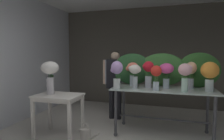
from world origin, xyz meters
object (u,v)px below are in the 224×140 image
object	(u,v)px
vase_scarlet_roses	(156,75)
vase_peach_freesia	(191,72)
vase_blush_dahlias	(185,74)
vase_ivory_tulips	(135,73)
side_table_white	(58,100)
display_table_glass	(163,96)
vase_fuchsia_lilies	(166,72)
vase_coral_snapdragons	(133,71)
vase_lilac_hydrangea	(117,72)
florist	(115,78)
vase_crimson_stock	(148,72)
vase_white_roses_tall	(50,72)
vase_sunset_carnations	(210,73)
watering_can	(85,135)

from	to	relation	value
vase_scarlet_roses	vase_peach_freesia	distance (m)	0.66
vase_blush_dahlias	vase_ivory_tulips	bearing A→B (deg)	173.82
side_table_white	vase_ivory_tulips	world-z (taller)	vase_ivory_tulips
display_table_glass	vase_fuchsia_lilies	bearing A→B (deg)	12.69
vase_coral_snapdragons	vase_scarlet_roses	xyz separation A→B (m)	(0.47, -0.35, -0.03)
display_table_glass	vase_lilac_hydrangea	world-z (taller)	vase_lilac_hydrangea
vase_ivory_tulips	vase_fuchsia_lilies	bearing A→B (deg)	19.57
florist	vase_peach_freesia	distance (m)	1.65
vase_fuchsia_lilies	vase_scarlet_roses	world-z (taller)	vase_fuchsia_lilies
display_table_glass	vase_ivory_tulips	world-z (taller)	vase_ivory_tulips
vase_crimson_stock	vase_ivory_tulips	distance (m)	0.28
vase_peach_freesia	vase_white_roses_tall	bearing A→B (deg)	-164.18
side_table_white	vase_scarlet_roses	xyz separation A→B (m)	(1.66, 0.35, 0.47)
vase_sunset_carnations	vase_lilac_hydrangea	distance (m)	1.54
vase_coral_snapdragons	watering_can	distance (m)	1.44
side_table_white	vase_white_roses_tall	world-z (taller)	vase_white_roses_tall
vase_crimson_stock	vase_sunset_carnations	bearing A→B (deg)	-5.74
vase_fuchsia_lilies	vase_scarlet_roses	xyz separation A→B (m)	(-0.16, -0.27, -0.04)
display_table_glass	vase_peach_freesia	xyz separation A→B (m)	(0.47, 0.06, 0.44)
vase_peach_freesia	vase_white_roses_tall	distance (m)	2.48
vase_fuchsia_lilies	florist	bearing A→B (deg)	151.86
vase_coral_snapdragons	vase_peach_freesia	bearing A→B (deg)	-1.55
vase_blush_dahlias	vase_crimson_stock	bearing A→B (deg)	156.90
vase_sunset_carnations	vase_ivory_tulips	bearing A→B (deg)	-176.66
display_table_glass	vase_white_roses_tall	distance (m)	2.06
vase_crimson_stock	vase_blush_dahlias	xyz separation A→B (m)	(0.61, -0.26, 0.01)
vase_peach_freesia	vase_white_roses_tall	xyz separation A→B (m)	(-2.38, -0.68, -0.01)
side_table_white	vase_coral_snapdragons	xyz separation A→B (m)	(1.19, 0.70, 0.49)
vase_peach_freesia	vase_ivory_tulips	bearing A→B (deg)	-166.02
vase_peach_freesia	vase_lilac_hydrangea	world-z (taller)	vase_lilac_hydrangea
vase_coral_snapdragons	vase_lilac_hydrangea	world-z (taller)	vase_lilac_hydrangea
side_table_white	vase_scarlet_roses	world-z (taller)	vase_scarlet_roses
vase_ivory_tulips	vase_lilac_hydrangea	world-z (taller)	vase_lilac_hydrangea
side_table_white	vase_scarlet_roses	distance (m)	1.76
vase_fuchsia_lilies	watering_can	distance (m)	1.78
florist	vase_coral_snapdragons	distance (m)	0.75
vase_sunset_carnations	vase_coral_snapdragons	world-z (taller)	vase_sunset_carnations
vase_lilac_hydrangea	watering_can	size ratio (longest dim) A/B	1.39
vase_fuchsia_lilies	vase_blush_dahlias	world-z (taller)	vase_blush_dahlias
side_table_white	vase_sunset_carnations	bearing A→B (deg)	11.57
vase_coral_snapdragons	vase_scarlet_roses	distance (m)	0.58
vase_sunset_carnations	vase_peach_freesia	distance (m)	0.32
florist	vase_crimson_stock	xyz separation A→B (m)	(0.81, -0.62, 0.20)
display_table_glass	vase_scarlet_roses	size ratio (longest dim) A/B	4.24
vase_coral_snapdragons	watering_can	bearing A→B (deg)	-128.64
vase_lilac_hydrangea	vase_blush_dahlias	xyz separation A→B (m)	(1.14, -0.00, 0.00)
vase_white_roses_tall	vase_ivory_tulips	bearing A→B (deg)	17.01
vase_peach_freesia	vase_blush_dahlias	distance (m)	0.34
vase_white_roses_tall	watering_can	distance (m)	1.25
vase_fuchsia_lilies	vase_crimson_stock	size ratio (longest dim) A/B	0.93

